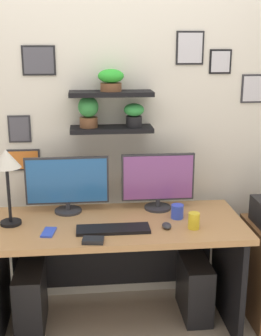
{
  "coord_description": "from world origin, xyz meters",
  "views": [
    {
      "loc": [
        -0.17,
        -2.6,
        1.84
      ],
      "look_at": [
        0.1,
        0.05,
        1.09
      ],
      "focal_mm": 47.75,
      "sensor_mm": 36.0,
      "label": 1
    }
  ],
  "objects_px": {
    "monitor_left": "(67,184)",
    "cell_phone": "(49,232)",
    "keyboard": "(113,229)",
    "computer_mouse": "(167,226)",
    "monitor_right": "(158,181)",
    "coffee_mug": "(177,211)",
    "pen_cup": "(194,221)",
    "computer_tower_left": "(31,298)",
    "scissors_tray": "(93,240)",
    "computer_tower_right": "(194,287)",
    "desk": "(115,249)",
    "desk_lamp": "(7,166)"
  },
  "relations": [
    {
      "from": "monitor_left",
      "to": "cell_phone",
      "type": "bearing_deg",
      "value": -106.91
    },
    {
      "from": "keyboard",
      "to": "desk_lamp",
      "type": "relative_size",
      "value": 0.92
    },
    {
      "from": "keyboard",
      "to": "coffee_mug",
      "type": "xyz_separation_m",
      "value": [
        0.42,
        0.16,
        0.04
      ]
    },
    {
      "from": "desk",
      "to": "pen_cup",
      "type": "relative_size",
      "value": 16.16
    },
    {
      "from": "computer_mouse",
      "to": "desk_lamp",
      "type": "relative_size",
      "value": 0.19
    },
    {
      "from": "desk",
      "to": "coffee_mug",
      "type": "distance_m",
      "value": 0.48
    },
    {
      "from": "pen_cup",
      "to": "scissors_tray",
      "type": "bearing_deg",
      "value": -167.47
    },
    {
      "from": "computer_mouse",
      "to": "cell_phone",
      "type": "height_order",
      "value": "computer_mouse"
    },
    {
      "from": "computer_mouse",
      "to": "computer_tower_right",
      "type": "xyz_separation_m",
      "value": [
        0.25,
        0.21,
        -0.56
      ]
    },
    {
      "from": "monitor_right",
      "to": "coffee_mug",
      "type": "distance_m",
      "value": 0.26
    },
    {
      "from": "monitor_right",
      "to": "computer_mouse",
      "type": "bearing_deg",
      "value": -89.52
    },
    {
      "from": "desk_lamp",
      "to": "computer_tower_left",
      "type": "distance_m",
      "value": 0.92
    },
    {
      "from": "scissors_tray",
      "to": "computer_tower_left",
      "type": "relative_size",
      "value": 0.28
    },
    {
      "from": "monitor_right",
      "to": "scissors_tray",
      "type": "height_order",
      "value": "monitor_right"
    },
    {
      "from": "keyboard",
      "to": "computer_mouse",
      "type": "xyz_separation_m",
      "value": [
        0.33,
        0.01,
        0.01
      ]
    },
    {
      "from": "computer_mouse",
      "to": "computer_tower_left",
      "type": "relative_size",
      "value": 0.21
    },
    {
      "from": "desk",
      "to": "scissors_tray",
      "type": "bearing_deg",
      "value": -113.49
    },
    {
      "from": "keyboard",
      "to": "cell_phone",
      "type": "xyz_separation_m",
      "value": [
        -0.38,
        0.0,
        -0.01
      ]
    },
    {
      "from": "computer_mouse",
      "to": "cell_phone",
      "type": "xyz_separation_m",
      "value": [
        -0.71,
        -0.0,
        -0.01
      ]
    },
    {
      "from": "pen_cup",
      "to": "computer_tower_left",
      "type": "xyz_separation_m",
      "value": [
        -1.03,
        0.2,
        -0.59
      ]
    },
    {
      "from": "monitor_right",
      "to": "cell_phone",
      "type": "bearing_deg",
      "value": -154.14
    },
    {
      "from": "desk_lamp",
      "to": "scissors_tray",
      "type": "xyz_separation_m",
      "value": [
        0.5,
        -0.31,
        -0.37
      ]
    },
    {
      "from": "coffee_mug",
      "to": "computer_tower_left",
      "type": "xyz_separation_m",
      "value": [
        -0.96,
        0.02,
        -0.58
      ]
    },
    {
      "from": "desk_lamp",
      "to": "pen_cup",
      "type": "distance_m",
      "value": 1.18
    },
    {
      "from": "computer_mouse",
      "to": "desk_lamp",
      "type": "xyz_separation_m",
      "value": [
        -0.95,
        0.15,
        0.36
      ]
    },
    {
      "from": "desk",
      "to": "pen_cup",
      "type": "distance_m",
      "value": 0.57
    },
    {
      "from": "monitor_right",
      "to": "computer_tower_right",
      "type": "bearing_deg",
      "value": -26.71
    },
    {
      "from": "scissors_tray",
      "to": "computer_tower_right",
      "type": "xyz_separation_m",
      "value": [
        0.7,
        0.37,
        -0.56
      ]
    },
    {
      "from": "pen_cup",
      "to": "scissors_tray",
      "type": "height_order",
      "value": "pen_cup"
    },
    {
      "from": "computer_mouse",
      "to": "coffee_mug",
      "type": "xyz_separation_m",
      "value": [
        0.1,
        0.15,
        0.03
      ]
    },
    {
      "from": "desk",
      "to": "pen_cup",
      "type": "xyz_separation_m",
      "value": [
        0.47,
        -0.2,
        0.26
      ]
    },
    {
      "from": "monitor_left",
      "to": "computer_mouse",
      "type": "xyz_separation_m",
      "value": [
        0.61,
        -0.34,
        -0.18
      ]
    },
    {
      "from": "desk_lamp",
      "to": "computer_tower_left",
      "type": "bearing_deg",
      "value": 11.89
    },
    {
      "from": "computer_mouse",
      "to": "pen_cup",
      "type": "distance_m",
      "value": 0.17
    },
    {
      "from": "pen_cup",
      "to": "computer_tower_left",
      "type": "height_order",
      "value": "pen_cup"
    },
    {
      "from": "keyboard",
      "to": "pen_cup",
      "type": "height_order",
      "value": "pen_cup"
    },
    {
      "from": "keyboard",
      "to": "pen_cup",
      "type": "relative_size",
      "value": 4.4
    },
    {
      "from": "cell_phone",
      "to": "computer_tower_left",
      "type": "distance_m",
      "value": 0.59
    },
    {
      "from": "monitor_left",
      "to": "computer_tower_left",
      "type": "height_order",
      "value": "monitor_left"
    },
    {
      "from": "pen_cup",
      "to": "computer_tower_right",
      "type": "relative_size",
      "value": 0.25
    },
    {
      "from": "desk_lamp",
      "to": "cell_phone",
      "type": "distance_m",
      "value": 0.47
    },
    {
      "from": "pen_cup",
      "to": "desk",
      "type": "bearing_deg",
      "value": 156.89
    },
    {
      "from": "desk",
      "to": "monitor_left",
      "type": "bearing_deg",
      "value": 151.67
    },
    {
      "from": "desk",
      "to": "pen_cup",
      "type": "bearing_deg",
      "value": -23.11
    },
    {
      "from": "coffee_mug",
      "to": "keyboard",
      "type": "bearing_deg",
      "value": -159.28
    },
    {
      "from": "keyboard",
      "to": "scissors_tray",
      "type": "distance_m",
      "value": 0.19
    },
    {
      "from": "monitor_right",
      "to": "desk",
      "type": "bearing_deg",
      "value": -151.68
    },
    {
      "from": "monitor_left",
      "to": "coffee_mug",
      "type": "height_order",
      "value": "monitor_left"
    },
    {
      "from": "computer_mouse",
      "to": "desk_lamp",
      "type": "height_order",
      "value": "desk_lamp"
    },
    {
      "from": "monitor_right",
      "to": "computer_mouse",
      "type": "relative_size",
      "value": 5.43
    }
  ]
}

